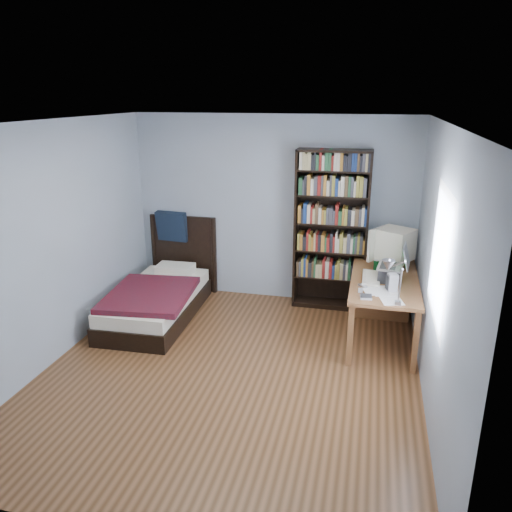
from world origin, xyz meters
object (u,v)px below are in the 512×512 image
(keyboard, at_px, (371,278))
(soda_can, at_px, (376,265))
(bed, at_px, (159,296))
(laptop, at_px, (391,271))
(bookshelf, at_px, (331,231))
(desk_lamp, at_px, (390,270))
(desk, at_px, (382,288))
(crt_monitor, at_px, (393,245))
(speaker, at_px, (392,283))

(keyboard, bearing_deg, soda_can, 81.05)
(soda_can, relative_size, bed, 0.06)
(laptop, bearing_deg, bed, 179.48)
(bookshelf, relative_size, bed, 1.04)
(desk_lamp, distance_m, keyboard, 1.14)
(keyboard, xyz_separation_m, soda_can, (0.05, 0.36, 0.04))
(desk, distance_m, bookshelf, 0.98)
(crt_monitor, relative_size, bookshelf, 0.28)
(desk_lamp, bearing_deg, bookshelf, 110.53)
(keyboard, height_order, soda_can, soda_can)
(speaker, distance_m, soda_can, 0.69)
(desk, distance_m, keyboard, 0.67)
(desk, distance_m, desk_lamp, 1.78)
(speaker, relative_size, soda_can, 1.68)
(desk, xyz_separation_m, soda_can, (-0.10, -0.20, 0.37))
(crt_monitor, xyz_separation_m, laptop, (-0.01, -0.53, -0.15))
(keyboard, bearing_deg, laptop, 3.83)
(speaker, xyz_separation_m, soda_can, (-0.17, 0.67, -0.04))
(desk, height_order, keyboard, keyboard)
(speaker, bearing_deg, bookshelf, 105.92)
(desk, xyz_separation_m, speaker, (0.07, -0.87, 0.41))
(laptop, bearing_deg, soda_can, 115.58)
(soda_can, bearing_deg, bed, -173.32)
(desk, relative_size, desk_lamp, 2.73)
(speaker, relative_size, bookshelf, 0.09)
(desk, height_order, speaker, speaker)
(crt_monitor, height_order, soda_can, crt_monitor)
(bookshelf, bearing_deg, soda_can, -38.76)
(laptop, height_order, keyboard, laptop)
(desk, height_order, bookshelf, bookshelf)
(desk_lamp, xyz_separation_m, keyboard, (-0.16, 1.03, -0.47))
(laptop, xyz_separation_m, desk_lamp, (-0.06, -1.04, 0.37))
(keyboard, bearing_deg, speaker, -55.00)
(crt_monitor, xyz_separation_m, keyboard, (-0.23, -0.54, -0.25))
(keyboard, height_order, bed, bed)
(desk, bearing_deg, bookshelf, 158.57)
(crt_monitor, bearing_deg, laptop, -91.57)
(desk_lamp, bearing_deg, soda_can, 94.25)
(crt_monitor, distance_m, bed, 3.00)
(crt_monitor, height_order, desk_lamp, desk_lamp)
(desk_lamp, bearing_deg, bed, 159.05)
(soda_can, xyz_separation_m, bookshelf, (-0.59, 0.48, 0.26))
(desk, xyz_separation_m, crt_monitor, (0.08, -0.02, 0.58))
(desk, height_order, soda_can, soda_can)
(bed, bearing_deg, keyboard, -0.92)
(desk, height_order, laptop, laptop)
(bed, bearing_deg, desk_lamp, -20.95)
(crt_monitor, height_order, laptop, crt_monitor)
(desk, bearing_deg, speaker, -85.62)
(soda_can, distance_m, bookshelf, 0.81)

